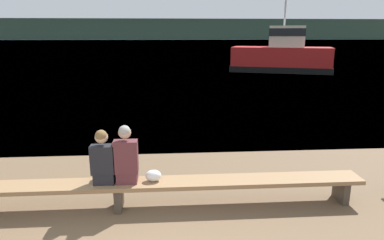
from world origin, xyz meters
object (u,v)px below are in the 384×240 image
at_px(person_left, 103,159).
at_px(person_right, 126,157).
at_px(shopping_bag, 153,176).
at_px(bench_main, 118,187).
at_px(tugboat_red, 282,57).

bearing_deg(person_left, person_right, -0.15).
bearing_deg(person_left, shopping_bag, 1.52).
bearing_deg(bench_main, tugboat_red, 65.01).
relative_size(person_right, shopping_bag, 3.72).
distance_m(bench_main, person_right, 0.57).
distance_m(bench_main, tugboat_red, 23.94).
relative_size(person_right, tugboat_red, 0.13).
bearing_deg(person_right, bench_main, 179.31).
bearing_deg(person_right, shopping_bag, 2.96).
bearing_deg(person_left, bench_main, 0.22).
bearing_deg(tugboat_red, person_left, 174.22).
bearing_deg(shopping_bag, tugboat_red, 66.36).
bearing_deg(bench_main, person_left, -179.78).
height_order(person_right, shopping_bag, person_right).
xyz_separation_m(person_right, shopping_bag, (0.46, 0.02, -0.37)).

